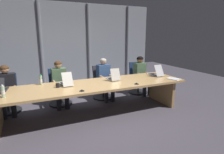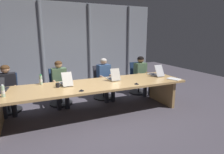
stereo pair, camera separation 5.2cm
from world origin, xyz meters
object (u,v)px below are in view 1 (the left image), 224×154
at_px(water_bottle_secondary, 3,92).
at_px(laptop_right_mid, 155,73).
at_px(laptop_left_mid, 66,82).
at_px(office_chair_right_mid, 138,82).
at_px(office_chair_left_mid, 60,91).
at_px(person_right_mid, 141,73).
at_px(person_left_mid, 60,81).
at_px(water_bottle_primary, 41,80).
at_px(laptop_center, 113,77).
at_px(coffee_mug_near, 58,85).
at_px(person_left_end, 6,87).
at_px(spiral_notepad, 174,79).
at_px(office_chair_center, 102,86).
at_px(laptop_left_end, 1,88).
at_px(conference_mic_left_side, 82,90).
at_px(office_chair_left_end, 7,98).
at_px(conference_mic_middle, 137,83).
at_px(person_center, 105,77).

bearing_deg(water_bottle_secondary, laptop_right_mid, 6.07).
xyz_separation_m(laptop_left_mid, office_chair_right_mid, (2.41, 0.81, -0.43)).
distance_m(office_chair_left_mid, person_right_mid, 2.49).
bearing_deg(person_left_mid, laptop_right_mid, 73.62).
bearing_deg(water_bottle_primary, person_right_mid, 8.10).
distance_m(laptop_center, person_right_mid, 1.44).
xyz_separation_m(person_left_mid, coffee_mug_near, (-0.17, -0.82, 0.11)).
bearing_deg(person_left_end, water_bottle_primary, 56.66).
distance_m(laptop_center, spiral_notepad, 1.53).
height_order(office_chair_center, person_left_end, person_left_end).
bearing_deg(person_left_mid, water_bottle_primary, -49.57).
relative_size(laptop_left_end, person_left_end, 0.44).
relative_size(laptop_left_mid, conference_mic_left_side, 4.64).
xyz_separation_m(person_left_end, water_bottle_primary, (0.73, -0.42, 0.18)).
xyz_separation_m(laptop_left_end, laptop_right_mid, (3.71, -0.06, 0.00)).
distance_m(office_chair_left_end, conference_mic_middle, 3.11).
bearing_deg(person_left_end, person_right_mid, 86.72).
bearing_deg(office_chair_left_end, person_center, 92.73).
height_order(water_bottle_primary, conference_mic_left_side, water_bottle_primary).
xyz_separation_m(office_chair_right_mid, conference_mic_left_side, (-2.22, -1.44, 0.39)).
height_order(office_chair_right_mid, conference_mic_left_side, office_chair_right_mid).
distance_m(office_chair_center, spiral_notepad, 2.01).
relative_size(office_chair_left_mid, conference_mic_middle, 8.58).
bearing_deg(conference_mic_left_side, person_right_mid, 29.76).
height_order(office_chair_left_mid, spiral_notepad, office_chair_left_mid).
distance_m(laptop_center, office_chair_left_mid, 1.51).
relative_size(laptop_right_mid, conference_mic_left_side, 4.62).
xyz_separation_m(office_chair_left_end, conference_mic_middle, (2.73, -1.44, 0.40)).
relative_size(laptop_center, conference_mic_middle, 4.03).
height_order(laptop_left_end, laptop_right_mid, laptop_right_mid).
bearing_deg(office_chair_right_mid, person_right_mid, 15.88).
bearing_deg(person_left_end, conference_mic_middle, 61.25).
height_order(office_chair_center, office_chair_right_mid, office_chair_right_mid).
height_order(laptop_center, person_right_mid, person_right_mid).
bearing_deg(office_chair_left_mid, conference_mic_left_side, 1.49).
bearing_deg(coffee_mug_near, conference_mic_middle, -15.62).
bearing_deg(person_right_mid, person_left_end, -95.75).
height_order(person_center, conference_mic_middle, person_center).
bearing_deg(office_chair_right_mid, person_left_mid, -79.66).
bearing_deg(office_chair_left_mid, water_bottle_secondary, -50.59).
height_order(office_chair_left_end, person_left_mid, person_left_mid).
relative_size(office_chair_right_mid, water_bottle_primary, 4.20).
bearing_deg(office_chair_center, conference_mic_left_side, -40.22).
height_order(office_chair_left_mid, conference_mic_middle, office_chair_left_mid).
relative_size(person_right_mid, water_bottle_secondary, 5.06).
bearing_deg(office_chair_left_mid, laptop_center, 48.37).
bearing_deg(person_center, coffee_mug_near, -63.87).
bearing_deg(water_bottle_secondary, laptop_center, 9.81).
height_order(office_chair_left_end, spiral_notepad, office_chair_left_end).
bearing_deg(laptop_right_mid, office_chair_right_mid, 0.92).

